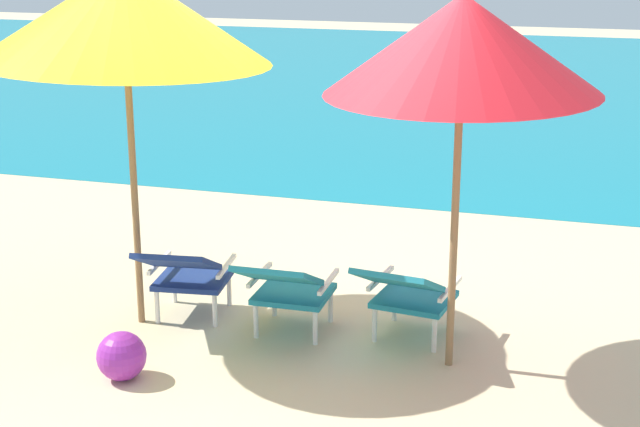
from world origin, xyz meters
The scene contains 8 objects.
ground_plane centered at (0.00, 4.00, 0.00)m, with size 40.00×40.00×0.00m, color beige.
ocean_band centered at (0.00, 12.50, 0.00)m, with size 40.00×18.00×0.01m, color teal.
lounge_chair_left centered at (-0.84, 0.02, 0.40)m, with size 0.65×0.94×0.68m.
lounge_chair_center centered at (-0.04, -0.04, 0.40)m, with size 0.56×0.89×0.68m.
lounge_chair_right centered at (0.79, 0.11, 0.40)m, with size 0.64×0.93×0.68m.
beach_umbrella_left centered at (-1.18, -0.06, 2.26)m, with size 2.36×2.34×2.62m.
beach_umbrella_right centered at (1.13, -0.12, 2.13)m, with size 2.32×2.33×2.46m.
beach_ball centered at (-0.86, -0.95, 0.16)m, with size 0.32×0.32×0.32m, color purple.
Camera 1 is at (2.02, -5.94, 2.80)m, focal length 53.31 mm.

